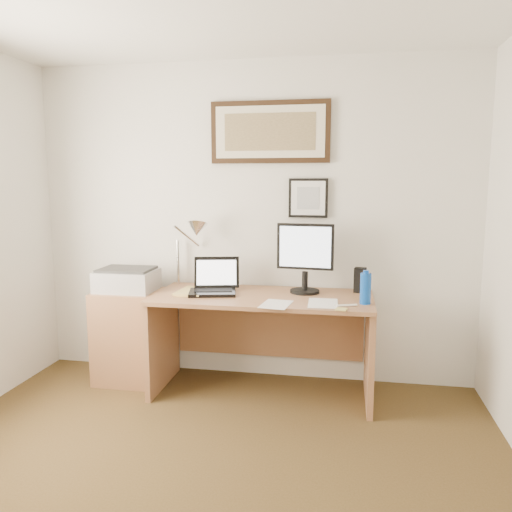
% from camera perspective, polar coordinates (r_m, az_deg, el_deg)
% --- Properties ---
extents(wall_back, '(3.50, 0.02, 2.50)m').
position_cam_1_polar(wall_back, '(3.97, -0.53, 3.81)').
color(wall_back, silver).
rests_on(wall_back, ground).
extents(side_cabinet, '(0.50, 0.40, 0.73)m').
position_cam_1_polar(side_cabinet, '(4.12, -14.21, -8.86)').
color(side_cabinet, '#8E5D3B').
rests_on(side_cabinet, floor).
extents(water_bottle, '(0.07, 0.07, 0.21)m').
position_cam_1_polar(water_bottle, '(3.48, 12.41, -3.66)').
color(water_bottle, '#0E48B6').
rests_on(water_bottle, desk).
extents(bottle_cap, '(0.04, 0.04, 0.02)m').
position_cam_1_polar(bottle_cap, '(3.45, 12.47, -1.78)').
color(bottle_cap, '#0E48B6').
rests_on(bottle_cap, water_bottle).
extents(speaker, '(0.10, 0.09, 0.19)m').
position_cam_1_polar(speaker, '(3.82, 11.80, -2.72)').
color(speaker, black).
rests_on(speaker, desk).
extents(paper_sheet_a, '(0.22, 0.29, 0.00)m').
position_cam_1_polar(paper_sheet_a, '(3.41, 2.30, -5.53)').
color(paper_sheet_a, white).
rests_on(paper_sheet_a, desk).
extents(paper_sheet_b, '(0.21, 0.29, 0.00)m').
position_cam_1_polar(paper_sheet_b, '(3.45, 7.66, -5.37)').
color(paper_sheet_b, white).
rests_on(paper_sheet_b, desk).
extents(sticky_pad, '(0.09, 0.09, 0.01)m').
position_cam_1_polar(sticky_pad, '(3.30, 9.73, -6.01)').
color(sticky_pad, '#D9C466').
rests_on(sticky_pad, desk).
extents(marker_pen, '(0.14, 0.06, 0.02)m').
position_cam_1_polar(marker_pen, '(3.40, 10.35, -5.58)').
color(marker_pen, white).
rests_on(marker_pen, desk).
extents(book, '(0.23, 0.30, 0.02)m').
position_cam_1_polar(book, '(3.81, -8.72, -3.96)').
color(book, tan).
rests_on(book, desk).
extents(desk, '(1.60, 0.70, 0.75)m').
position_cam_1_polar(desk, '(3.80, 0.92, -7.69)').
color(desk, '#8E5D3B').
rests_on(desk, floor).
extents(laptop, '(0.38, 0.36, 0.26)m').
position_cam_1_polar(laptop, '(3.75, -4.83, -3.34)').
color(laptop, black).
rests_on(laptop, desk).
extents(lcd_monitor, '(0.42, 0.22, 0.52)m').
position_cam_1_polar(lcd_monitor, '(3.71, 5.64, 0.16)').
color(lcd_monitor, black).
rests_on(lcd_monitor, desk).
extents(printer, '(0.44, 0.34, 0.18)m').
position_cam_1_polar(printer, '(4.02, -14.53, -2.62)').
color(printer, '#A9A9AC').
rests_on(printer, side_cabinet).
extents(desk_lamp, '(0.29, 0.27, 0.53)m').
position_cam_1_polar(desk_lamp, '(3.89, -6.97, 2.72)').
color(desk_lamp, silver).
rests_on(desk_lamp, desk).
extents(picture_large, '(0.92, 0.04, 0.47)m').
position_cam_1_polar(picture_large, '(3.92, 1.60, 13.98)').
color(picture_large, black).
rests_on(picture_large, wall_back).
extents(picture_small, '(0.30, 0.03, 0.30)m').
position_cam_1_polar(picture_small, '(3.87, 5.99, 6.60)').
color(picture_small, black).
rests_on(picture_small, wall_back).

